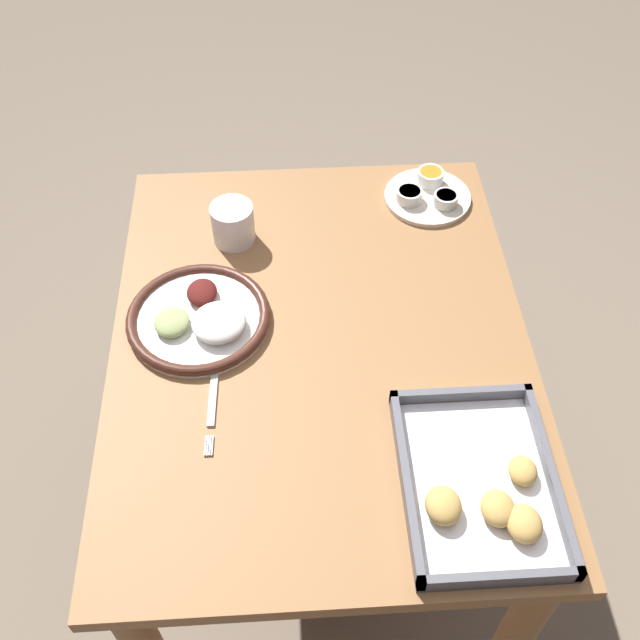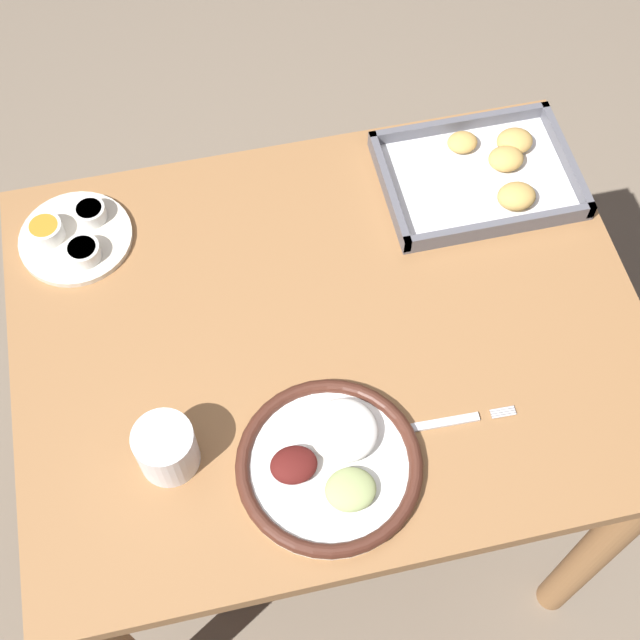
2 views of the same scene
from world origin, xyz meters
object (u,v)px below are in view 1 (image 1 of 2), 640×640
object	(u,v)px
dinner_plate	(200,318)
baking_tray	(482,488)
drinking_cup	(233,224)
fork	(213,394)
saucer_plate	(428,193)

from	to	relation	value
dinner_plate	baking_tray	distance (m)	0.56
drinking_cup	dinner_plate	bearing A→B (deg)	-14.99
baking_tray	drinking_cup	size ratio (longest dim) A/B	3.79
dinner_plate	drinking_cup	bearing A→B (deg)	165.01
dinner_plate	baking_tray	world-z (taller)	dinner_plate
fork	saucer_plate	xyz separation A→B (m)	(-0.46, 0.42, 0.01)
baking_tray	saucer_plate	bearing A→B (deg)	178.18
fork	saucer_plate	distance (m)	0.63
saucer_plate	baking_tray	xyz separation A→B (m)	(0.66, -0.02, 0.00)
baking_tray	drinking_cup	xyz separation A→B (m)	(-0.57, -0.37, 0.03)
fork	drinking_cup	xyz separation A→B (m)	(-0.37, 0.03, 0.04)
saucer_plate	drinking_cup	world-z (taller)	drinking_cup
baking_tray	fork	bearing A→B (deg)	-116.45
dinner_plate	saucer_plate	distance (m)	0.54
baking_tray	drinking_cup	distance (m)	0.68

